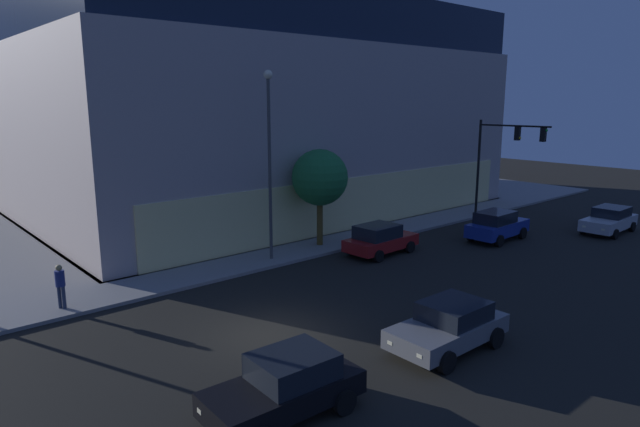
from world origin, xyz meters
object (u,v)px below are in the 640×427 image
pedestrian_waiting (60,282)px  car_red (380,239)px  modern_building (230,110)px  car_blue (497,225)px  street_lamp_sidewalk (269,146)px  car_black (286,385)px  car_grey (449,325)px  traffic_light_far_corner (504,148)px  car_silver (609,220)px  sidewalk_tree (320,178)px

pedestrian_waiting → car_red: 15.51m
modern_building → car_blue: modern_building is taller
modern_building → pedestrian_waiting: modern_building is taller
modern_building → street_lamp_sidewalk: size_ratio=3.51×
car_black → car_grey: (6.41, -0.46, -0.02)m
traffic_light_far_corner → car_silver: bearing=-77.0°
traffic_light_far_corner → sidewalk_tree: 14.58m
traffic_light_far_corner → car_blue: size_ratio=1.51×
traffic_light_far_corner → car_black: 27.84m
traffic_light_far_corner → car_blue: (-5.49, -3.10, -3.99)m
sidewalk_tree → pedestrian_waiting: bearing=-177.5°
modern_building → traffic_light_far_corner: (9.65, -19.00, -2.37)m
street_lamp_sidewalk → pedestrian_waiting: street_lamp_sidewalk is taller
modern_building → car_black: 33.34m
pedestrian_waiting → car_grey: (8.65, -11.80, -0.38)m
street_lamp_sidewalk → car_black: street_lamp_sidewalk is taller
modern_building → car_silver: bearing=-66.4°
modern_building → car_red: size_ratio=7.72×
sidewalk_tree → car_red: sidewalk_tree is taller
sidewalk_tree → car_red: size_ratio=1.26×
traffic_light_far_corner → car_red: traffic_light_far_corner is taller
car_black → car_silver: (27.42, 2.77, -0.04)m
car_red → car_silver: 15.57m
car_grey → car_silver: bearing=8.7°
car_silver → car_red: bearing=157.3°
car_grey → car_red: (6.65, 9.24, 0.01)m
car_black → car_red: bearing=33.9°
sidewalk_tree → car_black: bearing=-134.1°
street_lamp_sidewalk → car_grey: bearing=-97.1°
car_grey → car_red: bearing=54.3°
traffic_light_far_corner → car_grey: size_ratio=1.53×
sidewalk_tree → car_grey: sidewalk_tree is taller
sidewalk_tree → car_silver: sidewalk_tree is taller
car_grey → traffic_light_far_corner: bearing=26.8°
modern_building → car_red: bearing=-99.2°
modern_building → car_black: modern_building is taller
modern_building → pedestrian_waiting: bearing=-137.3°
traffic_light_far_corner → pedestrian_waiting: size_ratio=3.76×
modern_building → car_blue: 23.38m
car_grey → car_red: 11.39m
sidewalk_tree → pedestrian_waiting: (-13.80, -0.61, -2.72)m
car_black → street_lamp_sidewalk: bearing=55.5°
car_blue → car_silver: 7.85m
sidewalk_tree → pedestrian_waiting: sidewalk_tree is taller
sidewalk_tree → street_lamp_sidewalk: bearing=-173.0°
traffic_light_far_corner → sidewalk_tree: traffic_light_far_corner is taller
traffic_light_far_corner → car_black: traffic_light_far_corner is taller
pedestrian_waiting → street_lamp_sidewalk: bearing=0.9°
car_grey → car_silver: same height
car_red → car_blue: size_ratio=0.97×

